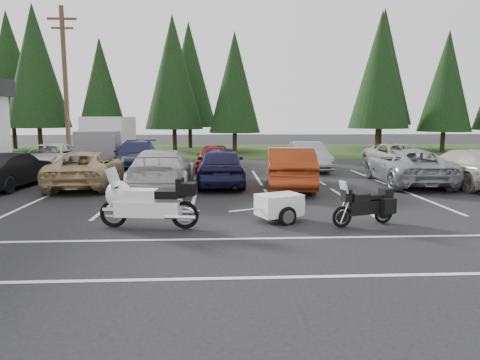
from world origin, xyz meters
name	(u,v)px	position (x,y,z in m)	size (l,w,h in m)	color
ground	(260,208)	(0.00, 0.00, 0.00)	(120.00, 120.00, 0.00)	black
grass_strip	(234,150)	(0.00, 24.00, 0.01)	(80.00, 16.00, 0.01)	#1C3510
lake_water	(252,136)	(4.00, 55.00, 0.00)	(70.00, 50.00, 0.02)	gray
utility_pole	(66,85)	(-10.00, 12.00, 4.70)	(1.60, 0.26, 9.00)	#473321
box_truck	(106,141)	(-8.00, 12.50, 1.45)	(2.40, 5.60, 2.90)	silver
stall_markings	(255,196)	(0.00, 2.00, 0.00)	(32.00, 16.00, 0.01)	silver
conifer_2	(35,66)	(-16.00, 22.80, 6.95)	(5.10, 5.10, 11.89)	#332316
conifer_3	(101,86)	(-10.50, 21.40, 5.27)	(3.87, 3.87, 9.02)	#332316
conifer_4	(173,72)	(-5.00, 22.90, 6.53)	(4.80, 4.80, 11.17)	#332316
conifer_5	(235,82)	(0.00, 21.60, 5.63)	(4.14, 4.14, 9.63)	#332316
conifer_6	(380,70)	(12.00, 22.10, 6.71)	(4.93, 4.93, 11.48)	#332316
conifer_7	(447,81)	(17.50, 21.80, 5.81)	(4.27, 4.27, 9.94)	#332316
conifer_back_a	(9,69)	(-20.00, 27.00, 7.19)	(5.28, 5.28, 12.30)	#332316
conifer_back_b	(189,75)	(-4.00, 27.50, 6.77)	(4.97, 4.97, 11.58)	#332316
conifer_back_c	(383,67)	(14.00, 26.80, 7.49)	(5.50, 5.50, 12.81)	#332316
car_near_1	(10,170)	(-9.79, 4.37, 0.74)	(1.56, 4.47, 1.47)	black
car_near_2	(87,169)	(-6.78, 4.61, 0.74)	(2.44, 5.30, 1.47)	tan
car_near_3	(163,169)	(-3.56, 3.77, 0.81)	(2.27, 5.58, 1.62)	silver
car_near_4	(221,166)	(-1.24, 4.69, 0.83)	(1.97, 4.89, 1.67)	#171637
car_near_5	(290,168)	(1.55, 3.75, 0.83)	(1.76, 5.06, 1.67)	maroon
car_near_6	(407,166)	(6.78, 4.64, 0.77)	(2.55, 5.52, 1.53)	gray
car_near_7	(465,167)	(8.99, 3.96, 0.78)	(2.20, 5.41, 1.57)	#B4B2A5
car_far_0	(51,158)	(-10.22, 9.73, 0.74)	(2.44, 5.30, 1.47)	white
car_far_1	(137,156)	(-5.75, 10.00, 0.80)	(2.24, 5.51, 1.60)	#191F40
car_far_2	(214,158)	(-1.56, 9.55, 0.73)	(1.71, 4.26, 1.45)	maroon
car_far_3	(308,156)	(3.56, 9.74, 0.76)	(1.61, 4.62, 1.52)	gray
car_far_4	(397,156)	(8.63, 9.98, 0.70)	(2.33, 5.06, 1.41)	#B5B0A6
touring_motorcycle	(148,198)	(-3.14, -2.38, 0.80)	(2.88, 0.89, 1.60)	white
cargo_trailer	(279,208)	(0.33, -1.84, 0.39)	(1.69, 0.95, 0.78)	white
adventure_motorcycle	(364,202)	(2.50, -2.38, 0.63)	(2.05, 0.71, 1.25)	black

